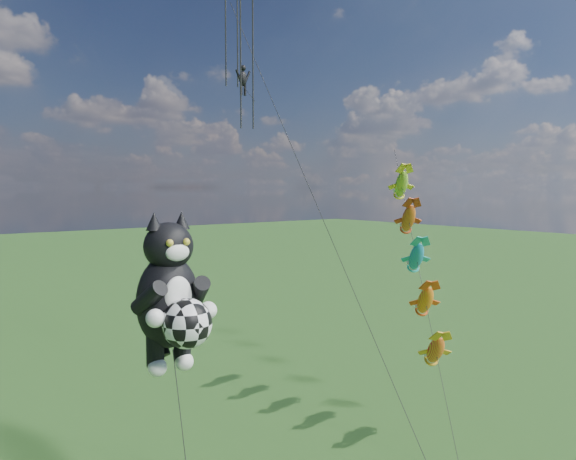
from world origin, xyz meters
TOP-DOWN VIEW (x-y plane):
  - cat_kite_rig at (3.76, -0.64)m, footprint 2.46×4.15m
  - fish_windsock_rig at (21.39, 3.68)m, footprint 9.76×12.78m
  - parafoil_rig at (13.27, 9.37)m, footprint 2.04×17.56m

SIDE VIEW (x-z plane):
  - fish_windsock_rig at x=21.39m, z-range 0.95..16.26m
  - cat_kite_rig at x=3.76m, z-range 3.18..15.05m
  - parafoil_rig at x=13.27m, z-range 6.14..33.87m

